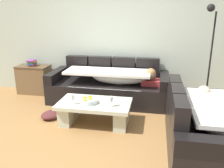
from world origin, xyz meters
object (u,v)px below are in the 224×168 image
at_px(open_magazine, 114,102).
at_px(floor_lamp, 209,50).
at_px(wine_glass_near_left, 72,97).
at_px(wine_glass_near_right, 111,100).
at_px(crumpled_garment, 52,114).
at_px(side_cabinet, 34,79).
at_px(book_stack_on_cabinet, 32,63).
at_px(couch_along_wall, 111,86).
at_px(fruit_bowl, 89,101).
at_px(coffee_table, 95,110).
at_px(couch_near_window, 202,128).

height_order(open_magazine, floor_lamp, floor_lamp).
distance_m(wine_glass_near_left, floor_lamp, 2.69).
bearing_deg(wine_glass_near_right, crumpled_garment, 170.17).
distance_m(open_magazine, floor_lamp, 2.10).
bearing_deg(crumpled_garment, wine_glass_near_right, -9.83).
xyz_separation_m(side_cabinet, crumpled_garment, (0.96, -1.21, -0.26)).
height_order(book_stack_on_cabinet, crumpled_garment, book_stack_on_cabinet).
xyz_separation_m(couch_along_wall, wine_glass_near_left, (-0.39, -1.20, 0.17)).
distance_m(fruit_bowl, wine_glass_near_left, 0.27).
distance_m(couch_along_wall, fruit_bowl, 1.12).
distance_m(coffee_table, crumpled_garment, 0.83).
relative_size(coffee_table, wine_glass_near_left, 7.23).
xyz_separation_m(coffee_table, side_cabinet, (-1.77, 1.28, 0.08)).
distance_m(couch_along_wall, side_cabinet, 1.85).
bearing_deg(couch_near_window, floor_lamp, -10.71).
distance_m(couch_near_window, side_cabinet, 3.84).
distance_m(couch_along_wall, couch_near_window, 2.21).
height_order(fruit_bowl, side_cabinet, side_cabinet).
relative_size(floor_lamp, crumpled_garment, 4.88).
height_order(fruit_bowl, open_magazine, fruit_bowl).
relative_size(couch_along_wall, book_stack_on_cabinet, 10.65).
height_order(fruit_bowl, crumpled_garment, fruit_bowl).
height_order(wine_glass_near_left, book_stack_on_cabinet, book_stack_on_cabinet).
xyz_separation_m(couch_along_wall, wine_glass_near_right, (0.23, -1.18, 0.17)).
relative_size(open_magazine, crumpled_garment, 0.70).
height_order(open_magazine, book_stack_on_cabinet, book_stack_on_cabinet).
distance_m(fruit_bowl, book_stack_on_cabinet, 2.18).
distance_m(open_magazine, book_stack_on_cabinet, 2.45).
bearing_deg(fruit_bowl, book_stack_on_cabinet, 141.96).
bearing_deg(fruit_bowl, wine_glass_near_right, -11.12).
relative_size(wine_glass_near_left, crumpled_garment, 0.42).
relative_size(couch_along_wall, crumpled_garment, 6.06).
height_order(side_cabinet, book_stack_on_cabinet, book_stack_on_cabinet).
xyz_separation_m(fruit_bowl, crumpled_garment, (-0.73, 0.12, -0.36)).
bearing_deg(book_stack_on_cabinet, fruit_bowl, -38.04).
height_order(coffee_table, side_cabinet, side_cabinet).
relative_size(wine_glass_near_left, open_magazine, 0.59).
bearing_deg(couch_along_wall, side_cabinet, 173.02).
bearing_deg(open_magazine, wine_glass_near_right, -74.84).
xyz_separation_m(couch_near_window, book_stack_on_cabinet, (-3.41, 1.80, 0.38)).
distance_m(wine_glass_near_right, floor_lamp, 2.18).
bearing_deg(book_stack_on_cabinet, couch_along_wall, -6.92).
distance_m(open_magazine, crumpled_garment, 1.17).
bearing_deg(wine_glass_near_left, couch_near_window, -10.97).
height_order(fruit_bowl, book_stack_on_cabinet, book_stack_on_cabinet).
bearing_deg(coffee_table, wine_glass_near_left, -154.99).
distance_m(fruit_bowl, open_magazine, 0.41).
bearing_deg(crumpled_garment, couch_along_wall, 48.31).
bearing_deg(wine_glass_near_right, coffee_table, 156.50).
xyz_separation_m(couch_along_wall, couch_near_window, (1.55, -1.58, 0.00)).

